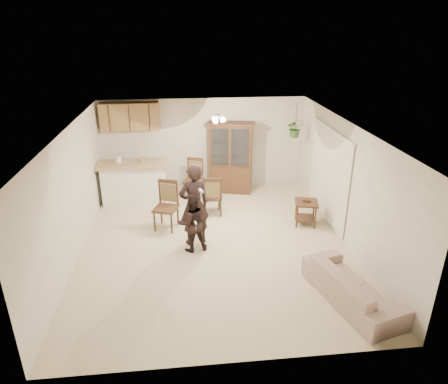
{
  "coord_description": "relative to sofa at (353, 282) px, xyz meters",
  "views": [
    {
      "loc": [
        -0.59,
        -7.35,
        4.3
      ],
      "look_at": [
        0.25,
        0.4,
        1.01
      ],
      "focal_mm": 32.0,
      "sensor_mm": 36.0,
      "label": 1
    }
  ],
  "objects": [
    {
      "name": "wall_left",
      "position": [
        -4.87,
        2.13,
        0.88
      ],
      "size": [
        0.02,
        6.5,
        2.5
      ],
      "primitive_type": "cube",
      "color": "beige",
      "rests_on": "ground"
    },
    {
      "name": "china_hutch",
      "position": [
        -1.43,
        4.97,
        0.59
      ],
      "size": [
        1.3,
        0.76,
        1.93
      ],
      "rotation": [
        0.0,
        0.0,
        -0.25
      ],
      "color": "#382014",
      "rests_on": "floor"
    },
    {
      "name": "wall_right",
      "position": [
        0.63,
        2.13,
        0.88
      ],
      "size": [
        0.02,
        6.5,
        2.5
      ],
      "primitive_type": "cube",
      "color": "beige",
      "rests_on": "ground"
    },
    {
      "name": "hanging_plant",
      "position": [
        0.18,
        4.53,
        1.48
      ],
      "size": [
        0.43,
        0.37,
        0.48
      ],
      "primitive_type": "imported",
      "color": "#355C24",
      "rests_on": "ceiling"
    },
    {
      "name": "ceiling",
      "position": [
        -2.12,
        2.13,
        2.13
      ],
      "size": [
        5.5,
        6.5,
        0.02
      ],
      "primitive_type": "cube",
      "color": "silver",
      "rests_on": "wall_back"
    },
    {
      "name": "adult",
      "position": [
        -2.52,
        2.23,
        0.53
      ],
      "size": [
        0.76,
        0.62,
        1.8
      ],
      "primitive_type": "imported",
      "rotation": [
        0.0,
        0.0,
        3.46
      ],
      "color": "black",
      "rests_on": "floor"
    },
    {
      "name": "side_table",
      "position": [
        0.05,
        2.81,
        -0.07
      ],
      "size": [
        0.61,
        0.61,
        0.62
      ],
      "rotation": [
        0.0,
        0.0,
        -0.23
      ],
      "color": "#382014",
      "rests_on": "floor"
    },
    {
      "name": "controller_child",
      "position": [
        -2.52,
        1.65,
        0.39
      ],
      "size": [
        0.06,
        0.11,
        0.03
      ],
      "primitive_type": "cube",
      "rotation": [
        0.0,
        0.0,
        3.36
      ],
      "color": "white",
      "rests_on": "child"
    },
    {
      "name": "wall_front",
      "position": [
        -2.12,
        -1.12,
        0.88
      ],
      "size": [
        5.5,
        0.02,
        2.5
      ],
      "primitive_type": "cube",
      "color": "beige",
      "rests_on": "ground"
    },
    {
      "name": "sofa",
      "position": [
        0.0,
        0.0,
        0.0
      ],
      "size": [
        1.2,
        2.0,
        0.73
      ],
      "primitive_type": "imported",
      "rotation": [
        0.0,
        0.0,
        1.84
      ],
      "color": "beige",
      "rests_on": "floor"
    },
    {
      "name": "ceiling_fixture",
      "position": [
        -1.92,
        3.33,
        2.03
      ],
      "size": [
        0.36,
        0.36,
        0.2
      ],
      "primitive_type": null,
      "color": "#FFE9BF",
      "rests_on": "ceiling"
    },
    {
      "name": "plant_cord",
      "position": [
        0.18,
        4.53,
        1.81
      ],
      "size": [
        0.01,
        0.01,
        0.65
      ],
      "primitive_type": "cylinder",
      "color": "black",
      "rests_on": "ceiling"
    },
    {
      "name": "chair_hutch_right",
      "position": [
        -2.04,
        3.58,
        -0.08
      ],
      "size": [
        0.45,
        0.45,
        1.0
      ],
      "rotation": [
        0.0,
        0.0,
        3.15
      ],
      "color": "#382014",
      "rests_on": "floor"
    },
    {
      "name": "upper_cabinets",
      "position": [
        -4.02,
        5.2,
        1.73
      ],
      "size": [
        1.5,
        0.34,
        0.7
      ],
      "primitive_type": "cube",
      "color": "olive",
      "rests_on": "wall_back"
    },
    {
      "name": "child",
      "position": [
        -2.58,
        1.93,
        0.31
      ],
      "size": [
        0.75,
        0.64,
        1.35
      ],
      "primitive_type": "imported",
      "rotation": [
        0.0,
        0.0,
        3.36
      ],
      "color": "black",
      "rests_on": "floor"
    },
    {
      "name": "chair_bar",
      "position": [
        -3.14,
        2.94,
        -0.05
      ],
      "size": [
        0.63,
        0.63,
        1.1
      ],
      "rotation": [
        0.0,
        0.0,
        -0.35
      ],
      "color": "#382014",
      "rests_on": "floor"
    },
    {
      "name": "chair_hutch_left",
      "position": [
        -2.46,
        4.64,
        -0.07
      ],
      "size": [
        0.59,
        0.59,
        1.05
      ],
      "rotation": [
        0.0,
        0.0,
        -0.35
      ],
      "color": "#382014",
      "rests_on": "floor"
    },
    {
      "name": "breakfast_bar",
      "position": [
        -3.97,
        4.48,
        0.13
      ],
      "size": [
        1.6,
        0.55,
        1.0
      ],
      "primitive_type": "cube",
      "color": "white",
      "rests_on": "floor"
    },
    {
      "name": "bar_top",
      "position": [
        -3.97,
        4.48,
        0.68
      ],
      "size": [
        1.75,
        0.7,
        0.08
      ],
      "primitive_type": "cube",
      "color": "tan",
      "rests_on": "breakfast_bar"
    },
    {
      "name": "controller_adult",
      "position": [
        -2.39,
        1.84,
        0.98
      ],
      "size": [
        0.09,
        0.16,
        0.05
      ],
      "primitive_type": "cube",
      "rotation": [
        0.0,
        0.0,
        3.46
      ],
      "color": "white",
      "rests_on": "adult"
    },
    {
      "name": "vertical_blinds",
      "position": [
        0.59,
        3.03,
        0.73
      ],
      "size": [
        0.06,
        2.3,
        2.1
      ],
      "primitive_type": null,
      "color": "silver",
      "rests_on": "wall_right"
    },
    {
      "name": "floor",
      "position": [
        -2.12,
        2.13,
        -0.37
      ],
      "size": [
        6.5,
        6.5,
        0.0
      ],
      "primitive_type": "plane",
      "color": "beige",
      "rests_on": "ground"
    },
    {
      "name": "wall_back",
      "position": [
        -2.12,
        5.38,
        0.88
      ],
      "size": [
        5.5,
        0.02,
        2.5
      ],
      "primitive_type": "cube",
      "color": "beige",
      "rests_on": "ground"
    }
  ]
}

